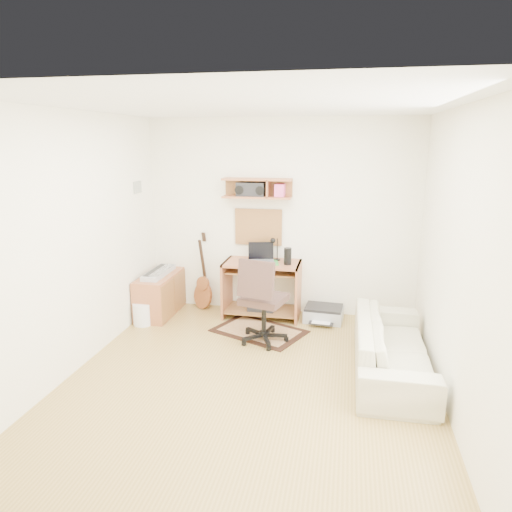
% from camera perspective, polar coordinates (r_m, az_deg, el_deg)
% --- Properties ---
extents(floor, '(3.60, 4.00, 0.01)m').
position_cam_1_polar(floor, '(4.82, -0.70, -14.80)').
color(floor, '#AA8947').
rests_on(floor, ground).
extents(ceiling, '(3.60, 4.00, 0.01)m').
position_cam_1_polar(ceiling, '(4.23, -0.80, 17.92)').
color(ceiling, white).
rests_on(ceiling, ground).
extents(back_wall, '(3.60, 0.01, 2.60)m').
position_cam_1_polar(back_wall, '(6.28, 3.04, 4.66)').
color(back_wall, white).
rests_on(back_wall, ground).
extents(left_wall, '(0.01, 4.00, 2.60)m').
position_cam_1_polar(left_wall, '(5.03, -21.32, 1.37)').
color(left_wall, white).
rests_on(left_wall, ground).
extents(right_wall, '(0.01, 4.00, 2.60)m').
position_cam_1_polar(right_wall, '(4.35, 23.18, -0.64)').
color(right_wall, white).
rests_on(right_wall, ground).
extents(wall_shelf, '(0.90, 0.25, 0.26)m').
position_cam_1_polar(wall_shelf, '(6.15, 0.12, 8.24)').
color(wall_shelf, '#AF653D').
rests_on(wall_shelf, back_wall).
extents(cork_board, '(0.64, 0.03, 0.49)m').
position_cam_1_polar(cork_board, '(6.33, 0.30, 3.55)').
color(cork_board, tan).
rests_on(cork_board, back_wall).
extents(wall_photo, '(0.02, 0.20, 0.15)m').
position_cam_1_polar(wall_photo, '(6.26, -14.20, 8.10)').
color(wall_photo, '#4C8CBF').
rests_on(wall_photo, left_wall).
extents(desk, '(1.00, 0.55, 0.75)m').
position_cam_1_polar(desk, '(6.26, 0.73, -4.07)').
color(desk, '#AF653D').
rests_on(desk, floor).
extents(laptop, '(0.40, 0.40, 0.25)m').
position_cam_1_polar(laptop, '(6.11, 0.65, 0.36)').
color(laptop, silver).
rests_on(laptop, desk).
extents(speaker, '(0.10, 0.10, 0.22)m').
position_cam_1_polar(speaker, '(6.03, 3.87, -0.03)').
color(speaker, black).
rests_on(speaker, desk).
extents(desk_lamp, '(0.10, 0.10, 0.31)m').
position_cam_1_polar(desk_lamp, '(6.23, 2.60, 0.86)').
color(desk_lamp, black).
rests_on(desk_lamp, desk).
extents(pencil_cup, '(0.07, 0.07, 0.10)m').
position_cam_1_polar(pencil_cup, '(6.19, 3.74, -0.20)').
color(pencil_cup, '#315195').
rests_on(pencil_cup, desk).
extents(boombox, '(0.37, 0.17, 0.19)m').
position_cam_1_polar(boombox, '(6.16, -0.63, 8.06)').
color(boombox, black).
rests_on(boombox, wall_shelf).
extents(rug, '(1.26, 1.08, 0.01)m').
position_cam_1_polar(rug, '(5.89, 0.37, -9.08)').
color(rug, tan).
rests_on(rug, floor).
extents(task_chair, '(0.64, 0.64, 1.04)m').
position_cam_1_polar(task_chair, '(5.44, 0.98, -5.27)').
color(task_chair, '#3B2823').
rests_on(task_chair, floor).
extents(cabinet, '(0.40, 0.90, 0.55)m').
position_cam_1_polar(cabinet, '(6.52, -11.60, -4.56)').
color(cabinet, '#AF653D').
rests_on(cabinet, floor).
extents(music_keyboard, '(0.22, 0.70, 0.06)m').
position_cam_1_polar(music_keyboard, '(6.43, -11.73, -1.98)').
color(music_keyboard, '#B2B5BA').
rests_on(music_keyboard, cabinet).
extents(guitar, '(0.33, 0.27, 1.08)m').
position_cam_1_polar(guitar, '(6.55, -6.54, -1.88)').
color(guitar, '#98562E').
rests_on(guitar, floor).
extents(waste_basket, '(0.30, 0.30, 0.28)m').
position_cam_1_polar(waste_basket, '(6.23, -13.62, -6.86)').
color(waste_basket, white).
rests_on(waste_basket, floor).
extents(printer, '(0.52, 0.42, 0.19)m').
position_cam_1_polar(printer, '(6.26, 8.21, -7.03)').
color(printer, '#A5A8AA').
rests_on(printer, floor).
extents(sofa, '(0.54, 1.84, 0.72)m').
position_cam_1_polar(sofa, '(5.01, 16.29, -9.57)').
color(sofa, '#C0BA98').
rests_on(sofa, floor).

